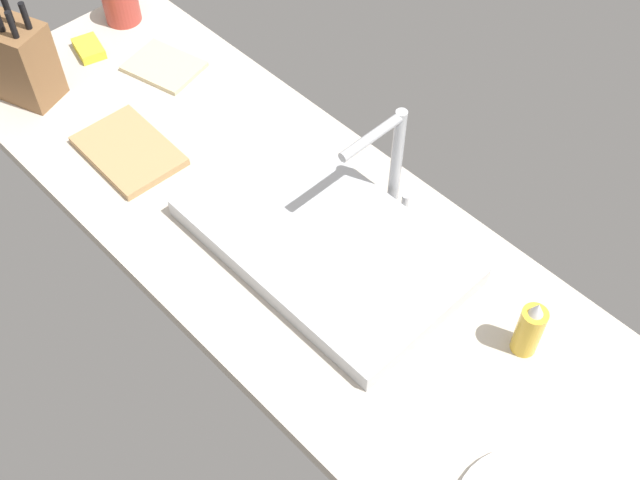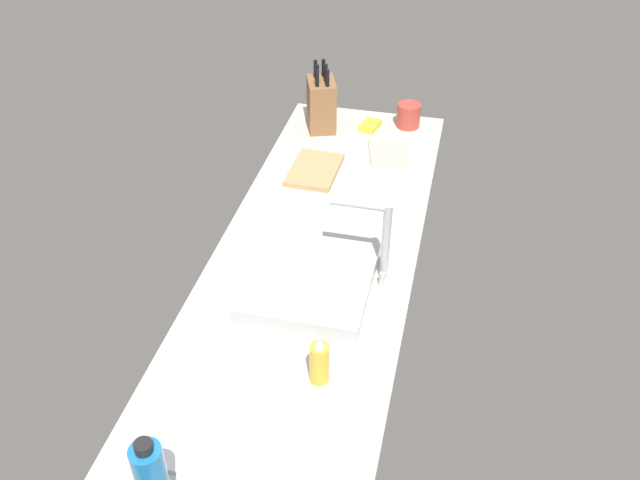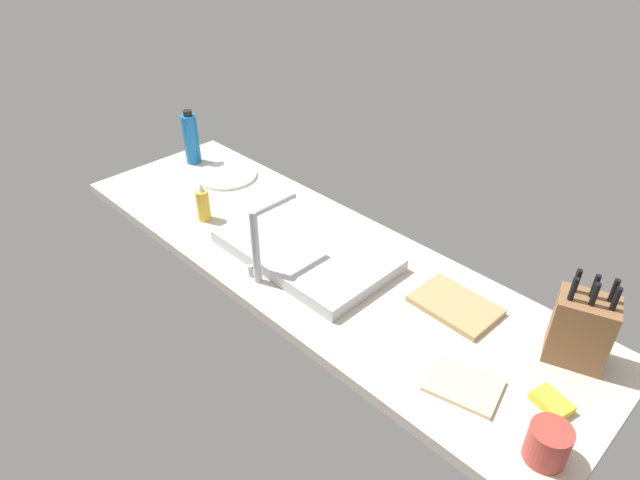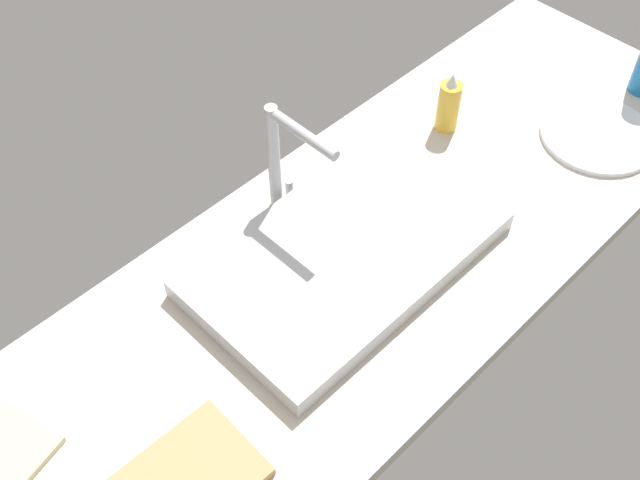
{
  "view_description": "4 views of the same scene",
  "coord_description": "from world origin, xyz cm",
  "px_view_note": "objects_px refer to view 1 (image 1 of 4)",
  "views": [
    {
      "loc": [
        71.19,
        -66.09,
        130.46
      ],
      "look_at": [
        5.28,
        -2.63,
        13.34
      ],
      "focal_mm": 44.23,
      "sensor_mm": 36.0,
      "label": 1
    },
    {
      "loc": [
        150.95,
        37.59,
        132.76
      ],
      "look_at": [
        1.45,
        2.49,
        12.66
      ],
      "focal_mm": 38.18,
      "sensor_mm": 36.0,
      "label": 2
    },
    {
      "loc": [
        -105.98,
        102.4,
        110.85
      ],
      "look_at": [
        -0.94,
        -2.07,
        9.0
      ],
      "focal_mm": 31.09,
      "sensor_mm": 36.0,
      "label": 3
    },
    {
      "loc": [
        -66.61,
        -59.77,
        119.76
      ],
      "look_at": [
        -3.51,
        3.37,
        12.76
      ],
      "focal_mm": 44.45,
      "sensor_mm": 36.0,
      "label": 4
    }
  ],
  "objects_px": {
    "dish_towel": "(164,67)",
    "dish_sponge": "(89,49)",
    "soap_bottle": "(529,329)",
    "sink_basin": "(324,241)",
    "coffee_mug": "(121,4)",
    "faucet": "(390,154)",
    "cutting_board": "(129,151)",
    "knife_block": "(20,61)"
  },
  "relations": [
    {
      "from": "dish_towel",
      "to": "dish_sponge",
      "type": "xyz_separation_m",
      "value": [
        -0.18,
        -0.1,
        0.01
      ]
    },
    {
      "from": "dish_towel",
      "to": "dish_sponge",
      "type": "relative_size",
      "value": 1.94
    },
    {
      "from": "soap_bottle",
      "to": "dish_towel",
      "type": "xyz_separation_m",
      "value": [
        -1.09,
        0.0,
        -0.06
      ]
    },
    {
      "from": "sink_basin",
      "to": "coffee_mug",
      "type": "bearing_deg",
      "value": 170.72
    },
    {
      "from": "sink_basin",
      "to": "faucet",
      "type": "distance_m",
      "value": 0.22
    },
    {
      "from": "cutting_board",
      "to": "coffee_mug",
      "type": "distance_m",
      "value": 0.5
    },
    {
      "from": "dish_towel",
      "to": "faucet",
      "type": "bearing_deg",
      "value": 5.76
    },
    {
      "from": "faucet",
      "to": "dish_sponge",
      "type": "relative_size",
      "value": 2.78
    },
    {
      "from": "dish_sponge",
      "to": "cutting_board",
      "type": "bearing_deg",
      "value": -20.64
    },
    {
      "from": "dish_towel",
      "to": "coffee_mug",
      "type": "bearing_deg",
      "value": 169.26
    },
    {
      "from": "cutting_board",
      "to": "dish_towel",
      "type": "height_order",
      "value": "cutting_board"
    },
    {
      "from": "faucet",
      "to": "knife_block",
      "type": "height_order",
      "value": "knife_block"
    },
    {
      "from": "knife_block",
      "to": "dish_sponge",
      "type": "xyz_separation_m",
      "value": [
        -0.04,
        0.19,
        -0.09
      ]
    },
    {
      "from": "dish_towel",
      "to": "sink_basin",
      "type": "bearing_deg",
      "value": -8.77
    },
    {
      "from": "soap_bottle",
      "to": "faucet",
      "type": "bearing_deg",
      "value": 170.49
    },
    {
      "from": "sink_basin",
      "to": "dish_sponge",
      "type": "xyz_separation_m",
      "value": [
        -0.85,
        0.01,
        -0.01
      ]
    },
    {
      "from": "knife_block",
      "to": "cutting_board",
      "type": "relative_size",
      "value": 1.09
    },
    {
      "from": "knife_block",
      "to": "soap_bottle",
      "type": "xyz_separation_m",
      "value": [
        1.24,
        0.28,
        -0.04
      ]
    },
    {
      "from": "faucet",
      "to": "cutting_board",
      "type": "bearing_deg",
      "value": -148.94
    },
    {
      "from": "sink_basin",
      "to": "soap_bottle",
      "type": "relative_size",
      "value": 4.02
    },
    {
      "from": "sink_basin",
      "to": "knife_block",
      "type": "bearing_deg",
      "value": -167.55
    },
    {
      "from": "sink_basin",
      "to": "knife_block",
      "type": "distance_m",
      "value": 0.84
    },
    {
      "from": "coffee_mug",
      "to": "faucet",
      "type": "bearing_deg",
      "value": 1.56
    },
    {
      "from": "dish_towel",
      "to": "cutting_board",
      "type": "bearing_deg",
      "value": -52.19
    },
    {
      "from": "sink_basin",
      "to": "faucet",
      "type": "bearing_deg",
      "value": 86.66
    },
    {
      "from": "sink_basin",
      "to": "faucet",
      "type": "relative_size",
      "value": 2.29
    },
    {
      "from": "sink_basin",
      "to": "dish_sponge",
      "type": "relative_size",
      "value": 6.36
    },
    {
      "from": "knife_block",
      "to": "cutting_board",
      "type": "xyz_separation_m",
      "value": [
        0.32,
        0.05,
        -0.09
      ]
    },
    {
      "from": "sink_basin",
      "to": "cutting_board",
      "type": "distance_m",
      "value": 0.51
    },
    {
      "from": "coffee_mug",
      "to": "knife_block",
      "type": "bearing_deg",
      "value": -74.95
    },
    {
      "from": "cutting_board",
      "to": "soap_bottle",
      "type": "height_order",
      "value": "soap_bottle"
    },
    {
      "from": "knife_block",
      "to": "soap_bottle",
      "type": "height_order",
      "value": "knife_block"
    },
    {
      "from": "knife_block",
      "to": "sink_basin",
      "type": "bearing_deg",
      "value": -6.95
    },
    {
      "from": "knife_block",
      "to": "soap_bottle",
      "type": "bearing_deg",
      "value": -6.51
    },
    {
      "from": "faucet",
      "to": "dish_towel",
      "type": "height_order",
      "value": "faucet"
    },
    {
      "from": "faucet",
      "to": "knife_block",
      "type": "distance_m",
      "value": 0.9
    },
    {
      "from": "faucet",
      "to": "knife_block",
      "type": "relative_size",
      "value": 0.96
    },
    {
      "from": "coffee_mug",
      "to": "dish_sponge",
      "type": "relative_size",
      "value": 1.03
    },
    {
      "from": "sink_basin",
      "to": "dish_towel",
      "type": "height_order",
      "value": "sink_basin"
    },
    {
      "from": "cutting_board",
      "to": "dish_sponge",
      "type": "height_order",
      "value": "dish_sponge"
    },
    {
      "from": "knife_block",
      "to": "dish_sponge",
      "type": "distance_m",
      "value": 0.21
    },
    {
      "from": "cutting_board",
      "to": "coffee_mug",
      "type": "height_order",
      "value": "coffee_mug"
    }
  ]
}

